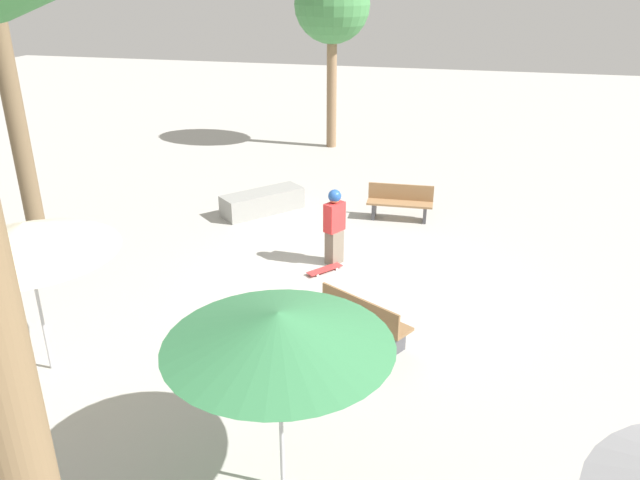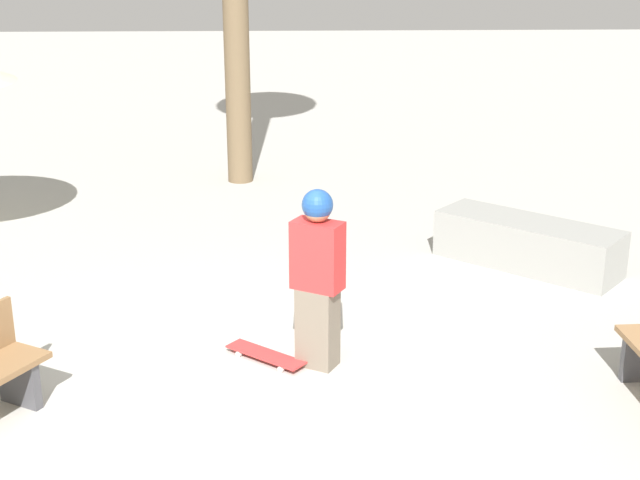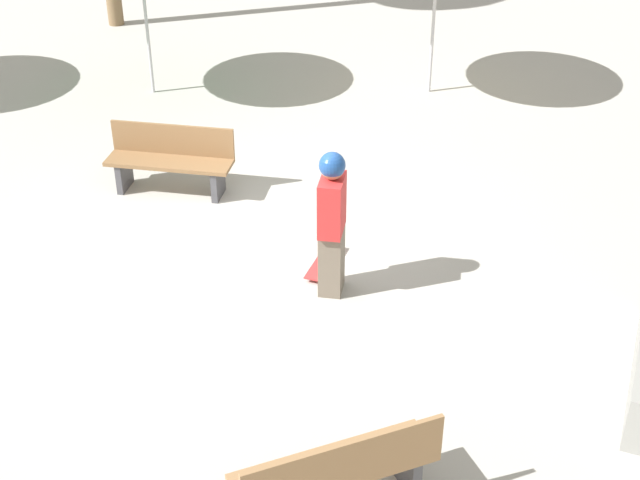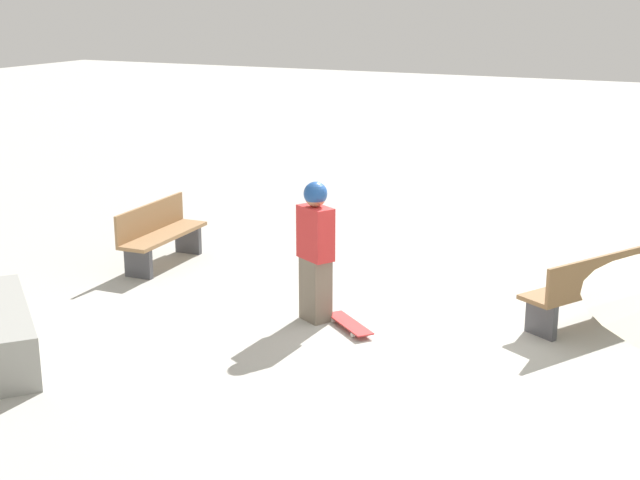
{
  "view_description": "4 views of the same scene",
  "coord_description": "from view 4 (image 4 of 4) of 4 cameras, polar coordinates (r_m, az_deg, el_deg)",
  "views": [
    {
      "loc": [
        1.96,
        -10.63,
        5.66
      ],
      "look_at": [
        -0.73,
        0.4,
        0.74
      ],
      "focal_mm": 35.0,
      "sensor_mm": 36.0,
      "label": 1
    },
    {
      "loc": [
        6.6,
        0.72,
        3.63
      ],
      "look_at": [
        -1.15,
        1.01,
        0.98
      ],
      "focal_mm": 50.0,
      "sensor_mm": 36.0,
      "label": 2
    },
    {
      "loc": [
        2.2,
        8.34,
        5.44
      ],
      "look_at": [
        -0.4,
        1.07,
        0.72
      ],
      "focal_mm": 50.0,
      "sensor_mm": 36.0,
      "label": 3
    },
    {
      "loc": [
        -9.22,
        -3.24,
        3.66
      ],
      "look_at": [
        -0.78,
        0.81,
        1.03
      ],
      "focal_mm": 50.0,
      "sensor_mm": 36.0,
      "label": 4
    }
  ],
  "objects": [
    {
      "name": "ground_plane",
      "position": [
        10.44,
        5.88,
        -4.92
      ],
      "size": [
        60.0,
        60.0,
        0.0
      ],
      "primitive_type": "plane",
      "color": "#B2AFA8"
    },
    {
      "name": "skater_main",
      "position": [
        10.03,
        -0.29,
        -0.44
      ],
      "size": [
        0.42,
        0.49,
        1.62
      ],
      "rotation": [
        0.0,
        0.0,
        4.2
      ],
      "color": "#726656",
      "rests_on": "ground_plane"
    },
    {
      "name": "skateboard",
      "position": [
        10.02,
        1.9,
        -5.38
      ],
      "size": [
        0.66,
        0.75,
        0.07
      ],
      "rotation": [
        0.0,
        0.0,
        4.03
      ],
      "color": "red",
      "rests_on": "ground_plane"
    },
    {
      "name": "bench_near",
      "position": [
        12.42,
        -10.2,
        0.34
      ],
      "size": [
        1.62,
        0.51,
        0.85
      ],
      "rotation": [
        0.0,
        0.0,
        3.18
      ],
      "color": "#47474C",
      "rests_on": "ground_plane"
    },
    {
      "name": "bench_far",
      "position": [
        10.41,
        16.61,
        -3.09
      ],
      "size": [
        1.61,
        1.18,
        0.85
      ],
      "rotation": [
        0.0,
        0.0,
        5.76
      ],
      "color": "#47474C",
      "rests_on": "ground_plane"
    }
  ]
}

